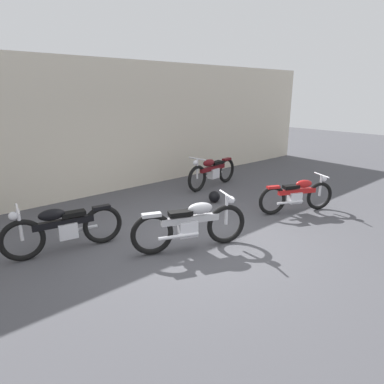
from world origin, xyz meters
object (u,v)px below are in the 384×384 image
at_px(helmet, 214,197).
at_px(motorcycle_black, 63,228).
at_px(motorcycle_red, 297,195).
at_px(motorcycle_maroon, 212,171).
at_px(motorcycle_silver, 191,224).

relative_size(helmet, motorcycle_black, 0.14).
xyz_separation_m(motorcycle_black, motorcycle_red, (4.88, -1.56, -0.03)).
distance_m(motorcycle_maroon, motorcycle_silver, 4.16).
bearing_deg(motorcycle_red, motorcycle_black, -172.66).
distance_m(helmet, motorcycle_red, 2.03).
height_order(helmet, motorcycle_red, motorcycle_red).
bearing_deg(motorcycle_silver, helmet, 58.54).
bearing_deg(helmet, motorcycle_black, -176.73).
bearing_deg(motorcycle_black, motorcycle_maroon, -154.60).
height_order(helmet, motorcycle_maroon, motorcycle_maroon).
distance_m(motorcycle_black, motorcycle_silver, 2.24).
relative_size(motorcycle_black, motorcycle_red, 1.15).
relative_size(motorcycle_silver, motorcycle_red, 1.13).
xyz_separation_m(motorcycle_silver, motorcycle_red, (3.12, -0.18, -0.05)).
bearing_deg(motorcycle_black, motorcycle_red, 172.70).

